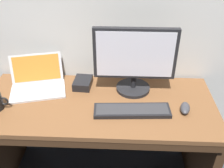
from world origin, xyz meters
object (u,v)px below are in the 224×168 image
Objects in this scene: external_monitor at (135,60)px; computer_mouse at (185,108)px; wired_keyboard at (132,111)px; external_drive_box at (83,83)px; laptop_silver at (38,83)px.

external_monitor is 4.57× the size of computer_mouse.
computer_mouse is at bearing -33.25° from external_monitor.
computer_mouse is at bearing 4.80° from wired_keyboard.
external_monitor reaches higher than wired_keyboard.
laptop_silver is at bearing -172.19° from external_drive_box.
external_monitor is 0.32m from wired_keyboard.
laptop_silver is at bearing -179.79° from external_monitor.
laptop_silver reaches higher than computer_mouse.
laptop_silver is 0.30m from external_drive_box.
laptop_silver is at bearing -179.31° from computer_mouse.
computer_mouse is (0.31, -0.20, -0.21)m from external_monitor.
external_drive_box reaches higher than computer_mouse.
external_monitor reaches higher than computer_mouse.
laptop_silver is 0.67m from wired_keyboard.
external_monitor is 0.40m from external_drive_box.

